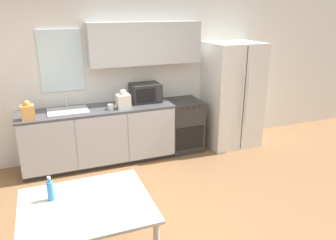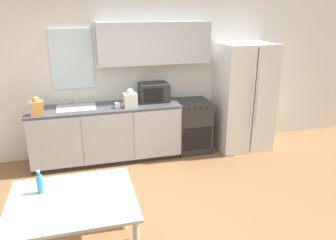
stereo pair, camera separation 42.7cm
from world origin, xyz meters
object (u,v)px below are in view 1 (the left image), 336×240
Objects in this scene: refrigerator at (232,95)px; dining_table at (87,213)px; drink_bottle at (50,190)px; coffee_mug at (111,107)px; oven_range at (183,125)px; microwave at (145,93)px.

dining_table is (-2.95, -2.30, -0.28)m from refrigerator.
dining_table is at bearing -142.06° from refrigerator.
drink_bottle reaches higher than dining_table.
refrigerator is 3.86m from drink_bottle.
refrigerator is at bearing 2.33° from coffee_mug.
drink_bottle is (-0.29, 0.19, 0.19)m from dining_table.
coffee_mug is 0.54× the size of drink_bottle.
oven_range is 1.05m from refrigerator.
oven_range is at bearing 175.52° from refrigerator.
dining_table is at bearing -107.89° from coffee_mug.
refrigerator is at bearing 33.11° from drink_bottle.
coffee_mug is at bearing -172.81° from oven_range.
dining_table is (-2.01, -2.37, 0.20)m from oven_range.
oven_range is 6.98× the size of coffee_mug.
refrigerator is 3.75m from dining_table.
microwave is at bearing 172.77° from oven_range.
microwave reaches higher than coffee_mug.
coffee_mug is at bearing -158.69° from microwave.
oven_range is at bearing -7.23° from microwave.
refrigerator reaches higher than microwave.
microwave is 2.81m from drink_bottle.
drink_bottle is at bearing -136.52° from oven_range.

